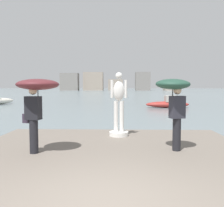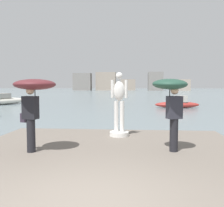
{
  "view_description": "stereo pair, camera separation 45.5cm",
  "coord_description": "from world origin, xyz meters",
  "px_view_note": "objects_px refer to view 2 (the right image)",
  "views": [
    {
      "loc": [
        0.25,
        -3.5,
        2.14
      ],
      "look_at": [
        0.0,
        5.0,
        1.55
      ],
      "focal_mm": 40.24,
      "sensor_mm": 36.0,
      "label": 1
    },
    {
      "loc": [
        0.7,
        -3.48,
        2.14
      ],
      "look_at": [
        0.0,
        5.0,
        1.55
      ],
      "focal_mm": 40.24,
      "sensor_mm": 36.0,
      "label": 2
    }
  ],
  "objects_px": {
    "onlooker_right": "(171,95)",
    "boat_leftward": "(178,104)",
    "onlooker_left": "(34,93)",
    "statue_white_figure": "(119,109)",
    "boat_mid": "(4,100)"
  },
  "relations": [
    {
      "from": "onlooker_right",
      "to": "boat_leftward",
      "type": "height_order",
      "value": "onlooker_right"
    },
    {
      "from": "onlooker_left",
      "to": "onlooker_right",
      "type": "relative_size",
      "value": 0.99
    },
    {
      "from": "statue_white_figure",
      "to": "onlooker_left",
      "type": "distance_m",
      "value": 3.21
    },
    {
      "from": "statue_white_figure",
      "to": "onlooker_right",
      "type": "distance_m",
      "value": 2.53
    },
    {
      "from": "statue_white_figure",
      "to": "onlooker_left",
      "type": "relative_size",
      "value": 1.15
    },
    {
      "from": "onlooker_left",
      "to": "onlooker_right",
      "type": "height_order",
      "value": "onlooker_right"
    },
    {
      "from": "boat_mid",
      "to": "boat_leftward",
      "type": "bearing_deg",
      "value": -8.54
    },
    {
      "from": "onlooker_right",
      "to": "boat_leftward",
      "type": "xyz_separation_m",
      "value": [
        3.4,
        18.36,
        -1.51
      ]
    },
    {
      "from": "boat_leftward",
      "to": "onlooker_left",
      "type": "bearing_deg",
      "value": -110.47
    },
    {
      "from": "boat_leftward",
      "to": "boat_mid",
      "type": "bearing_deg",
      "value": 171.46
    },
    {
      "from": "onlooker_left",
      "to": "boat_mid",
      "type": "relative_size",
      "value": 0.34
    },
    {
      "from": "boat_mid",
      "to": "statue_white_figure",
      "type": "bearing_deg",
      "value": -53.22
    },
    {
      "from": "statue_white_figure",
      "to": "onlooker_left",
      "type": "bearing_deg",
      "value": -132.11
    },
    {
      "from": "statue_white_figure",
      "to": "boat_mid",
      "type": "relative_size",
      "value": 0.4
    },
    {
      "from": "onlooker_left",
      "to": "boat_leftward",
      "type": "bearing_deg",
      "value": 69.53
    }
  ]
}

